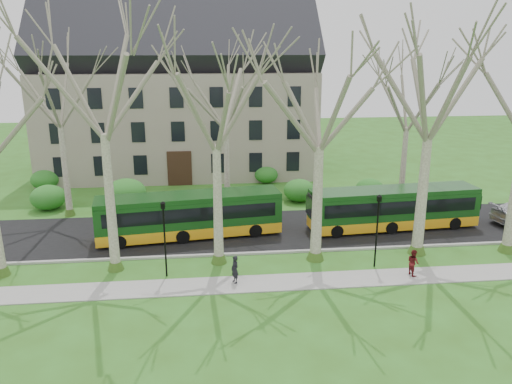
# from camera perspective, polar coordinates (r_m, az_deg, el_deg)

# --- Properties ---
(ground) EXTENTS (120.00, 120.00, 0.00)m
(ground) POSITION_cam_1_polar(r_m,az_deg,el_deg) (29.83, 1.66, -8.21)
(ground) COLOR #325E1B
(ground) RESTS_ON ground
(sidewalk) EXTENTS (70.00, 2.00, 0.06)m
(sidewalk) POSITION_cam_1_polar(r_m,az_deg,el_deg) (27.58, 2.36, -10.30)
(sidewalk) COLOR gray
(sidewalk) RESTS_ON ground
(road) EXTENTS (80.00, 8.00, 0.06)m
(road) POSITION_cam_1_polar(r_m,az_deg,el_deg) (34.85, 0.46, -4.41)
(road) COLOR black
(road) RESTS_ON ground
(curb) EXTENTS (80.00, 0.25, 0.14)m
(curb) POSITION_cam_1_polar(r_m,az_deg,el_deg) (31.16, 1.29, -6.95)
(curb) COLOR #A5A39E
(curb) RESTS_ON ground
(building) EXTENTS (26.50, 12.20, 16.00)m
(building) POSITION_cam_1_polar(r_m,az_deg,el_deg) (51.10, -8.76, 11.35)
(building) COLOR gray
(building) RESTS_ON ground
(tree_row_verge) EXTENTS (49.00, 7.00, 14.00)m
(tree_row_verge) POSITION_cam_1_polar(r_m,az_deg,el_deg) (27.94, 1.70, 5.21)
(tree_row_verge) COLOR gray
(tree_row_verge) RESTS_ON ground
(tree_row_far) EXTENTS (33.00, 7.00, 12.00)m
(tree_row_far) POSITION_cam_1_polar(r_m,az_deg,el_deg) (38.47, -2.44, 6.80)
(tree_row_far) COLOR gray
(tree_row_far) RESTS_ON ground
(lamp_row) EXTENTS (36.22, 0.22, 4.30)m
(lamp_row) POSITION_cam_1_polar(r_m,az_deg,el_deg) (27.92, 1.98, -4.26)
(lamp_row) COLOR black
(lamp_row) RESTS_ON ground
(hedges) EXTENTS (30.60, 8.60, 2.00)m
(hedges) POSITION_cam_1_polar(r_m,az_deg,el_deg) (42.44, -7.11, 0.68)
(hedges) COLOR #195A1E
(hedges) RESTS_ON ground
(bus_lead) EXTENTS (12.31, 4.04, 3.02)m
(bus_lead) POSITION_cam_1_polar(r_m,az_deg,el_deg) (33.54, -7.59, -2.61)
(bus_lead) COLOR #113E13
(bus_lead) RESTS_ON road
(bus_follow) EXTENTS (11.94, 3.36, 2.95)m
(bus_follow) POSITION_cam_1_polar(r_m,az_deg,el_deg) (36.11, 15.42, -1.74)
(bus_follow) COLOR #113E13
(bus_follow) RESTS_ON road
(pedestrian_a) EXTENTS (0.57, 0.66, 1.53)m
(pedestrian_a) POSITION_cam_1_polar(r_m,az_deg,el_deg) (27.21, -2.43, -8.83)
(pedestrian_a) COLOR black
(pedestrian_a) RESTS_ON sidewalk
(pedestrian_b) EXTENTS (0.71, 0.83, 1.48)m
(pedestrian_b) POSITION_cam_1_polar(r_m,az_deg,el_deg) (29.41, 17.52, -7.67)
(pedestrian_b) COLOR #5E1518
(pedestrian_b) RESTS_ON sidewalk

